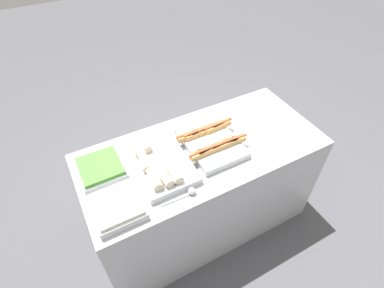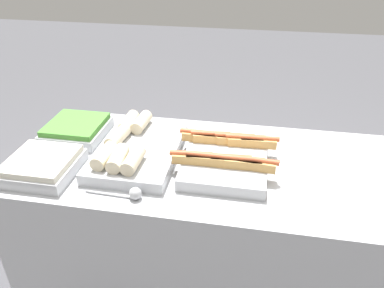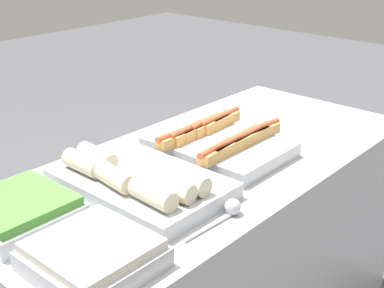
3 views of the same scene
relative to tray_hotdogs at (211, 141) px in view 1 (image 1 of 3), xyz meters
The scene contains 7 objects.
ground_plane 0.90m from the tray_hotdogs, behind, with size 12.00×12.00×0.00m, color #4C4C51.
counter 0.47m from the tray_hotdogs, behind, with size 1.63×0.74×0.86m.
tray_hotdogs is the anchor object (origin of this frame).
tray_wraps 0.38m from the tray_hotdogs, behind, with size 0.33×0.51×0.11m.
tray_side_front 0.73m from the tray_hotdogs, 164.31° to the right, with size 0.26×0.27×0.07m.
tray_side_back 0.71m from the tray_hotdogs, behind, with size 0.26×0.27×0.07m.
serving_spoon_near 0.43m from the tray_hotdogs, 137.25° to the right, with size 0.22×0.05×0.05m.
Camera 1 is at (-0.72, -1.19, 2.27)m, focal length 28.00 mm.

